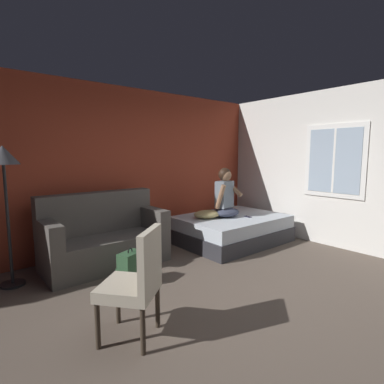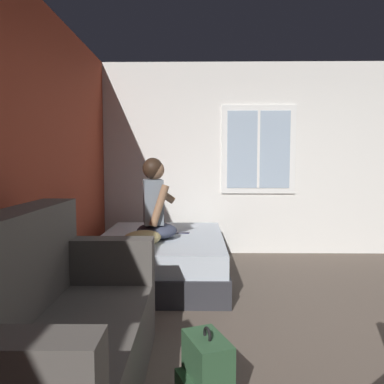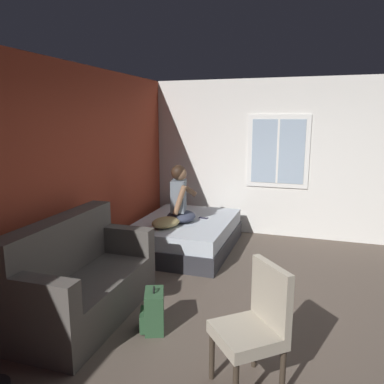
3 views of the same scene
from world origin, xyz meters
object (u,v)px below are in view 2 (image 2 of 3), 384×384
bed (161,257)px  cell_phone (183,233)px  couch (47,336)px  throw_pillow (142,238)px  backpack (205,377)px  person_seated (155,206)px

bed → cell_phone: size_ratio=13.33×
couch → throw_pillow: (1.80, -0.23, 0.16)m
bed → backpack: (-2.29, -0.45, -0.04)m
couch → person_seated: size_ratio=1.95×
cell_phone → couch: bearing=-7.1°
bed → backpack: bearing=-168.9°
bed → throw_pillow: (-0.47, 0.15, 0.31)m
couch → throw_pillow: 1.82m
couch → throw_pillow: bearing=-7.4°
bed → backpack: size_ratio=4.19×
backpack → person_seated: bearing=13.1°
bed → throw_pillow: bearing=162.8°
person_seated → couch: bearing=171.4°
throw_pillow → cell_phone: (0.63, -0.39, -0.07)m
person_seated → cell_phone: (0.28, -0.30, -0.35)m
bed → person_seated: person_seated is taller
throw_pillow → cell_phone: 0.75m
couch → backpack: (-0.02, -0.83, -0.20)m
person_seated → cell_phone: person_seated is taller
cell_phone → person_seated: bearing=-39.3°
couch → backpack: bearing=-91.4°
backpack → cell_phone: bearing=4.9°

